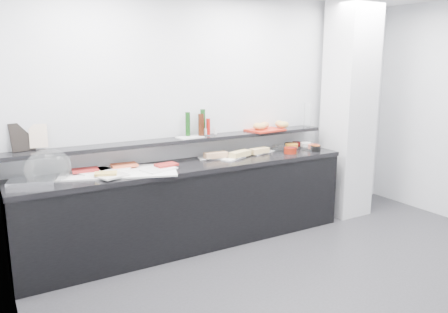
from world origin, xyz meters
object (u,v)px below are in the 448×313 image
framed_print (22,137)px  sandwich_plate_mid (234,158)px  cloche_base (32,181)px  carafe (307,115)px  condiment_tray (190,137)px  bread_tray (265,130)px

framed_print → sandwich_plate_mid: bearing=-22.5°
cloche_base → sandwich_plate_mid: size_ratio=1.28×
framed_print → carafe: (3.27, -0.14, 0.02)m
cloche_base → carafe: bearing=16.4°
condiment_tray → bread_tray: size_ratio=0.65×
sandwich_plate_mid → condiment_tray: (-0.44, 0.18, 0.25)m
bread_tray → sandwich_plate_mid: bearing=-169.1°
sandwich_plate_mid → carafe: (1.18, 0.17, 0.39)m
sandwich_plate_mid → bread_tray: bread_tray is taller
condiment_tray → carafe: (1.63, -0.02, 0.14)m
cloche_base → bread_tray: bread_tray is taller
cloche_base → condiment_tray: (1.62, 0.14, 0.24)m
condiment_tray → bread_tray: bearing=-7.8°
cloche_base → carafe: (3.25, 0.12, 0.38)m
framed_print → carafe: carafe is taller
framed_print → bread_tray: (2.63, -0.13, -0.12)m
cloche_base → carafe: size_ratio=1.29×
sandwich_plate_mid → carafe: 1.26m
condiment_tray → carafe: 1.63m
cloche_base → bread_tray: 2.62m
cloche_base → condiment_tray: condiment_tray is taller
condiment_tray → carafe: carafe is taller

